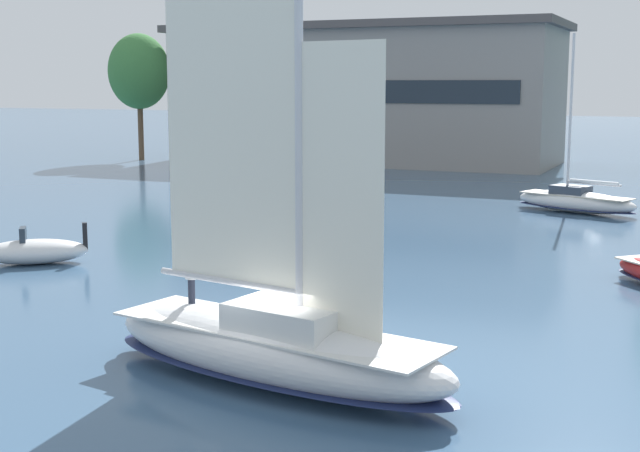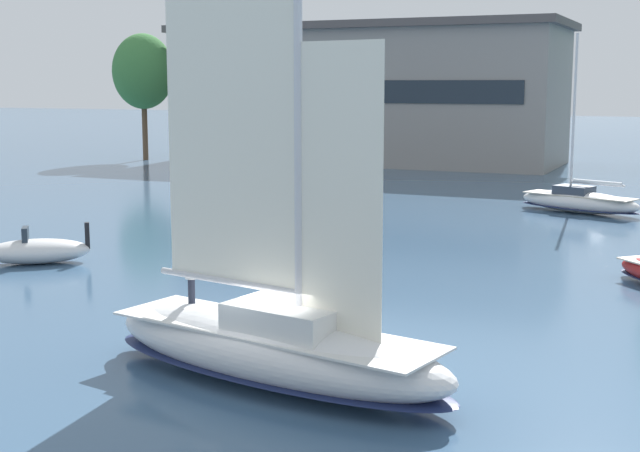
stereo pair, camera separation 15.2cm
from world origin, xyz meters
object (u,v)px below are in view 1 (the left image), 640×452
Objects in this scene: sailboat_moored_mid_channel at (576,200)px; channel_buoy at (242,236)px; tree_shore_center at (139,72)px; sailboat_main at (274,340)px; motor_tender at (35,251)px.

sailboat_moored_mid_channel is 6.30× the size of channel_buoy.
tree_shore_center is 0.86× the size of sailboat_main.
sailboat_main reaches higher than channel_buoy.
sailboat_moored_mid_channel is at bearing 56.46° from channel_buoy.
tree_shore_center reaches higher than channel_buoy.
motor_tender is 2.75× the size of channel_buoy.
sailboat_main is 19.03m from motor_tender.
tree_shore_center is 70.77m from sailboat_main.
sailboat_main is at bearing -94.56° from sailboat_moored_mid_channel.
sailboat_moored_mid_channel is at bearing 52.90° from motor_tender.
sailboat_moored_mid_channel is (45.77, -20.68, -8.13)m from tree_shore_center.
sailboat_moored_mid_channel is 31.79m from motor_tender.
channel_buoy is (-9.74, 16.11, -0.49)m from sailboat_main.
channel_buoy is at bearing -123.54° from sailboat_moored_mid_channel.
sailboat_moored_mid_channel is at bearing -24.31° from tree_shore_center.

